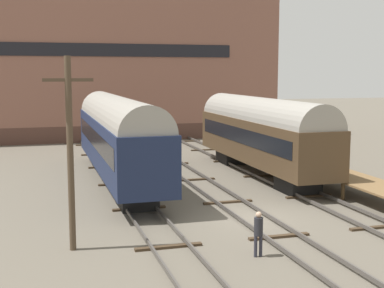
{
  "coord_description": "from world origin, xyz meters",
  "views": [
    {
      "loc": [
        -9.21,
        -21.99,
        6.6
      ],
      "look_at": [
        0.0,
        9.51,
        2.2
      ],
      "focal_mm": 50.0,
      "sensor_mm": 36.0,
      "label": 1
    }
  ],
  "objects_px": {
    "train_car_brown": "(261,131)",
    "utility_pole": "(70,151)",
    "bench": "(331,162)",
    "train_car_navy": "(118,134)",
    "person_worker": "(258,230)"
  },
  "relations": [
    {
      "from": "train_car_brown",
      "to": "utility_pole",
      "type": "height_order",
      "value": "utility_pole"
    },
    {
      "from": "train_car_brown",
      "to": "bench",
      "type": "distance_m",
      "value": 5.22
    },
    {
      "from": "train_car_navy",
      "to": "bench",
      "type": "height_order",
      "value": "train_car_navy"
    },
    {
      "from": "person_worker",
      "to": "train_car_brown",
      "type": "bearing_deg",
      "value": 66.16
    },
    {
      "from": "bench",
      "to": "person_worker",
      "type": "bearing_deg",
      "value": -131.76
    },
    {
      "from": "train_car_brown",
      "to": "train_car_navy",
      "type": "distance_m",
      "value": 9.17
    },
    {
      "from": "bench",
      "to": "train_car_navy",
      "type": "bearing_deg",
      "value": 158.61
    },
    {
      "from": "bench",
      "to": "train_car_brown",
      "type": "bearing_deg",
      "value": 120.3
    },
    {
      "from": "train_car_brown",
      "to": "person_worker",
      "type": "xyz_separation_m",
      "value": [
        -6.29,
        -14.23,
        -1.85
      ]
    },
    {
      "from": "train_car_navy",
      "to": "person_worker",
      "type": "bearing_deg",
      "value": -78.77
    },
    {
      "from": "train_car_navy",
      "to": "utility_pole",
      "type": "distance_m",
      "value": 12.34
    },
    {
      "from": "bench",
      "to": "utility_pole",
      "type": "xyz_separation_m",
      "value": [
        -15.19,
        -7.23,
        2.3
      ]
    },
    {
      "from": "person_worker",
      "to": "utility_pole",
      "type": "bearing_deg",
      "value": 157.33
    },
    {
      "from": "train_car_brown",
      "to": "person_worker",
      "type": "height_order",
      "value": "train_car_brown"
    },
    {
      "from": "person_worker",
      "to": "utility_pole",
      "type": "xyz_separation_m",
      "value": [
        -6.36,
        2.66,
        2.76
      ]
    }
  ]
}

